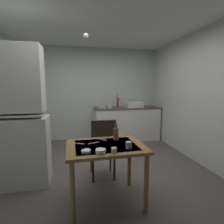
# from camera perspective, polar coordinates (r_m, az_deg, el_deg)

# --- Properties ---
(ground_plane) EXTENTS (5.32, 5.32, 0.00)m
(ground_plane) POSITION_cam_1_polar(r_m,az_deg,el_deg) (3.31, -2.22, -18.86)
(ground_plane) COLOR #544E49
(wall_back) EXTENTS (3.85, 0.10, 2.58)m
(wall_back) POSITION_cam_1_polar(r_m,az_deg,el_deg) (5.15, -6.35, 5.74)
(wall_back) COLOR silver
(wall_back) RESTS_ON ground
(wall_right) EXTENTS (0.10, 4.42, 2.58)m
(wall_right) POSITION_cam_1_polar(r_m,az_deg,el_deg) (3.78, 27.89, 4.01)
(wall_right) COLOR beige
(wall_right) RESTS_ON ground
(ceiling_slab) EXTENTS (3.85, 4.42, 0.10)m
(ceiling_slab) POSITION_cam_1_polar(r_m,az_deg,el_deg) (3.16, -2.52, 29.12)
(ceiling_slab) COLOR silver
(hutch_cabinet) EXTENTS (0.95, 0.46, 2.10)m
(hutch_cabinet) POSITION_cam_1_polar(r_m,az_deg,el_deg) (2.99, -29.03, -2.89)
(hutch_cabinet) COLOR silver
(hutch_cabinet) RESTS_ON ground
(counter_cabinet) EXTENTS (1.82, 0.64, 0.93)m
(counter_cabinet) POSITION_cam_1_polar(r_m,az_deg,el_deg) (5.06, 4.68, -3.72)
(counter_cabinet) COLOR silver
(counter_cabinet) RESTS_ON ground
(sink_basin) EXTENTS (0.44, 0.34, 0.15)m
(sink_basin) POSITION_cam_1_polar(r_m,az_deg,el_deg) (5.05, 7.21, 2.43)
(sink_basin) COLOR silver
(sink_basin) RESTS_ON counter_cabinet
(hand_pump) EXTENTS (0.05, 0.27, 0.39)m
(hand_pump) POSITION_cam_1_polar(r_m,az_deg,el_deg) (4.95, 1.89, 3.44)
(hand_pump) COLOR #B21E19
(hand_pump) RESTS_ON counter_cabinet
(mixing_bowl_counter) EXTENTS (0.23, 0.23, 0.08)m
(mixing_bowl_counter) POSITION_cam_1_polar(r_m,az_deg,el_deg) (4.78, -3.38, 1.71)
(mixing_bowl_counter) COLOR #9EB2C6
(mixing_bowl_counter) RESTS_ON counter_cabinet
(stoneware_crock) EXTENTS (0.14, 0.14, 0.15)m
(stoneware_crock) POSITION_cam_1_polar(r_m,az_deg,el_deg) (4.89, -0.72, 2.29)
(stoneware_crock) COLOR beige
(stoneware_crock) RESTS_ON counter_cabinet
(dining_table) EXTENTS (0.99, 0.76, 0.77)m
(dining_table) POSITION_cam_1_polar(r_m,az_deg,el_deg) (2.31, -2.01, -13.37)
(dining_table) COLOR brown
(dining_table) RESTS_ON ground
(chair_far_side) EXTENTS (0.40, 0.40, 1.00)m
(chair_far_side) POSITION_cam_1_polar(r_m,az_deg,el_deg) (2.91, -2.97, -11.59)
(chair_far_side) COLOR #36221A
(chair_far_side) RESTS_ON ground
(serving_bowl_wide) EXTENTS (0.11, 0.11, 0.03)m
(serving_bowl_wide) POSITION_cam_1_polar(r_m,az_deg,el_deg) (2.04, -8.37, -12.43)
(serving_bowl_wide) COLOR white
(serving_bowl_wide) RESTS_ON dining_table
(soup_bowl_small) EXTENTS (0.11, 0.11, 0.05)m
(soup_bowl_small) POSITION_cam_1_polar(r_m,az_deg,el_deg) (1.99, -3.72, -12.54)
(soup_bowl_small) COLOR white
(soup_bowl_small) RESTS_ON dining_table
(teacup_cream) EXTENTS (0.06, 0.06, 0.07)m
(teacup_cream) POSITION_cam_1_polar(r_m,az_deg,el_deg) (1.99, 0.63, -12.34)
(teacup_cream) COLOR beige
(teacup_cream) RESTS_ON dining_table
(teacup_mint) EXTENTS (0.07, 0.07, 0.08)m
(teacup_mint) POSITION_cam_1_polar(r_m,az_deg,el_deg) (2.14, 5.39, -10.59)
(teacup_mint) COLOR #ADD1C1
(teacup_mint) RESTS_ON dining_table
(glass_bottle) EXTENTS (0.07, 0.07, 0.23)m
(glass_bottle) POSITION_cam_1_polar(r_m,az_deg,el_deg) (2.45, 1.31, -6.93)
(glass_bottle) COLOR olive
(glass_bottle) RESTS_ON dining_table
(table_knife) EXTENTS (0.16, 0.09, 0.00)m
(table_knife) POSITION_cam_1_polar(r_m,az_deg,el_deg) (2.36, -10.84, -9.94)
(table_knife) COLOR silver
(table_knife) RESTS_ON dining_table
(teaspoon_near_bowl) EXTENTS (0.15, 0.07, 0.00)m
(teaspoon_near_bowl) POSITION_cam_1_polar(r_m,az_deg,el_deg) (2.35, -5.93, -9.88)
(teaspoon_near_bowl) COLOR beige
(teaspoon_near_bowl) RESTS_ON dining_table
(teaspoon_by_cup) EXTENTS (0.11, 0.12, 0.00)m
(teaspoon_by_cup) POSITION_cam_1_polar(r_m,az_deg,el_deg) (2.49, -3.10, -8.85)
(teaspoon_by_cup) COLOR beige
(teaspoon_by_cup) RESTS_ON dining_table
(pendant_bulb) EXTENTS (0.08, 0.08, 0.08)m
(pendant_bulb) POSITION_cam_1_polar(r_m,az_deg,el_deg) (3.04, -8.39, 23.15)
(pendant_bulb) COLOR #F9EFCC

